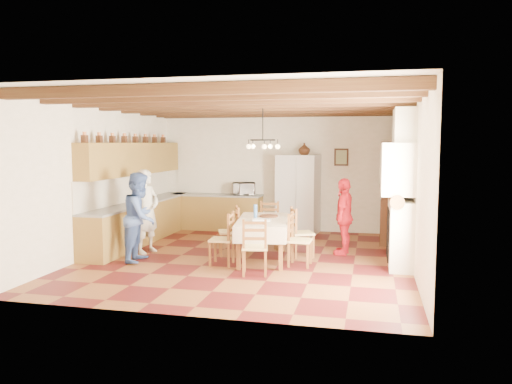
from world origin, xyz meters
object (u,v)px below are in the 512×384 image
chair_left_far (229,231)px  person_man (147,211)px  refrigerator (298,194)px  chair_end_near (255,246)px  chair_right_near (300,239)px  chair_end_far (268,225)px  chair_right_far (302,232)px  microwave (244,189)px  person_woman_red (344,216)px  person_woman_blue (140,217)px  dining_table (263,223)px  hutch (393,192)px  chair_left_near (222,238)px

chair_left_far → person_man: bearing=-105.2°
refrigerator → chair_end_near: (-0.15, -4.02, -0.47)m
chair_right_near → chair_end_far: (-0.88, 1.44, 0.00)m
chair_right_far → microwave: 3.17m
chair_end_near → microwave: microwave is taller
chair_right_far → person_woman_red: bearing=-86.0°
chair_right_near → person_woman_blue: size_ratio=0.58×
chair_right_far → dining_table: bearing=99.2°
chair_left_far → person_woman_red: person_woman_red is taller
person_woman_blue → person_woman_red: 3.93m
dining_table → refrigerator: bearing=85.2°
chair_end_far → person_woman_blue: (-2.07, -1.74, 0.35)m
person_woman_red → chair_right_far: bearing=-53.9°
person_woman_red → hutch: bearing=155.3°
person_woman_blue → hutch: bearing=-62.9°
dining_table → chair_right_far: 0.84m
chair_left_near → person_woman_red: (2.10, 1.37, 0.28)m
chair_right_far → microwave: size_ratio=1.74×
chair_right_far → person_man: 3.11m
chair_left_near → chair_end_far: same height
chair_left_near → chair_right_far: same height
chair_end_near → microwave: bearing=-84.7°
chair_right_far → chair_right_near: bearing=161.8°
chair_end_near → person_woman_blue: person_woman_blue is taller
refrigerator → chair_left_far: refrigerator is taller
chair_right_near → person_woman_blue: (-2.95, -0.30, 0.35)m
dining_table → microwave: bearing=110.8°
dining_table → chair_right_near: 0.84m
chair_right_near → chair_end_far: bearing=32.8°
chair_right_far → chair_end_far: bearing=26.4°
hutch → chair_end_near: bearing=-121.8°
hutch → chair_end_far: 2.89m
refrigerator → chair_left_far: size_ratio=1.99×
person_woman_blue → chair_right_far: bearing=-75.1°
hutch → chair_right_near: 3.16m
hutch → microwave: bearing=172.5°
chair_left_near → person_woman_red: bearing=120.3°
person_man → person_woman_red: size_ratio=1.11×
chair_right_near → person_man: 3.18m
refrigerator → chair_right_far: bearing=-73.2°
refrigerator → person_man: refrigerator is taller
person_woman_red → chair_end_far: bearing=-91.7°
chair_right_near → microwave: size_ratio=1.74×
hutch → microwave: size_ratio=4.02×
refrigerator → chair_left_far: (-0.98, -2.69, -0.47)m
person_man → microwave: size_ratio=3.03×
hutch → chair_left_near: 4.24m
hutch → chair_right_far: 2.63m
chair_right_near → person_woman_red: bearing=-30.7°
chair_right_near → person_man: bearing=84.5°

